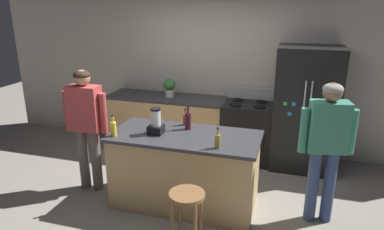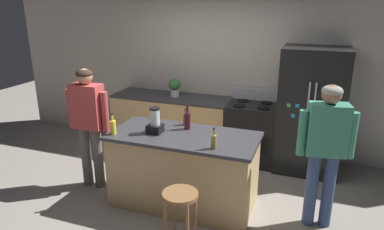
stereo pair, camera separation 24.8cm
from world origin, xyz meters
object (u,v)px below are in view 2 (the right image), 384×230
at_px(refrigerator, 311,111).
at_px(potted_plant, 175,86).
at_px(stove_range, 252,132).
at_px(bottle_wine, 188,120).
at_px(person_by_sink_right, 326,144).
at_px(bar_stool, 180,205).
at_px(kitchen_island, 184,169).
at_px(bottle_cooking_sauce, 186,119).
at_px(person_by_island_left, 88,118).
at_px(bottle_soda, 113,127).
at_px(blender_appliance, 155,122).
at_px(bottle_vinegar, 214,141).

xyz_separation_m(refrigerator, potted_plant, (-2.13, 0.05, 0.18)).
height_order(stove_range, bottle_wine, bottle_wine).
distance_m(person_by_sink_right, bar_stool, 1.65).
height_order(kitchen_island, refrigerator, refrigerator).
bearing_deg(potted_plant, bottle_cooking_sauce, -61.64).
xyz_separation_m(person_by_island_left, bottle_soda, (0.54, -0.26, 0.03)).
distance_m(kitchen_island, person_by_island_left, 1.42).
height_order(blender_appliance, bottle_cooking_sauce, blender_appliance).
bearing_deg(person_by_island_left, person_by_sink_right, 2.17).
relative_size(kitchen_island, bottle_wine, 5.59).
distance_m(blender_appliance, bottle_cooking_sauce, 0.46).
distance_m(person_by_sink_right, bottle_cooking_sauce, 1.68).
relative_size(refrigerator, bottle_soda, 7.10).
xyz_separation_m(bottle_vinegar, bottle_wine, (-0.47, 0.47, 0.03)).
bearing_deg(refrigerator, kitchen_island, -132.53).
distance_m(bar_stool, blender_appliance, 1.10).
bearing_deg(kitchen_island, refrigerator, 47.47).
bearing_deg(bar_stool, bottle_vinegar, 69.61).
bearing_deg(stove_range, person_by_island_left, -140.53).
bearing_deg(blender_appliance, bottle_vinegar, -15.40).
height_order(stove_range, bar_stool, stove_range).
distance_m(kitchen_island, bottle_wine, 0.61).
xyz_separation_m(bar_stool, bottle_vinegar, (0.19, 0.50, 0.51)).
xyz_separation_m(stove_range, bottle_wine, (-0.56, -1.33, 0.56)).
relative_size(bottle_wine, bottle_soda, 1.23).
height_order(refrigerator, bottle_cooking_sauce, refrigerator).
bearing_deg(bar_stool, refrigerator, 64.05).
relative_size(person_by_island_left, person_by_sink_right, 1.00).
relative_size(bottle_cooking_sauce, bottle_wine, 0.68).
xyz_separation_m(person_by_sink_right, bar_stool, (-1.30, -0.88, -0.49)).
bearing_deg(stove_range, bottle_soda, -126.41).
xyz_separation_m(kitchen_island, potted_plant, (-0.76, 1.55, 0.63)).
xyz_separation_m(refrigerator, bottle_vinegar, (-0.92, -1.77, 0.09)).
bearing_deg(bottle_soda, bottle_wine, 31.39).
height_order(refrigerator, stove_range, refrigerator).
height_order(refrigerator, blender_appliance, refrigerator).
distance_m(bar_stool, bottle_cooking_sauce, 1.27).
xyz_separation_m(person_by_island_left, bottle_cooking_sauce, (1.22, 0.34, 0.02)).
xyz_separation_m(bar_stool, bottle_cooking_sauce, (-0.37, 1.11, 0.51)).
xyz_separation_m(bar_stool, bottle_wine, (-0.29, 0.97, 0.55)).
bearing_deg(kitchen_island, bottle_cooking_sauce, 106.36).
bearing_deg(bottle_vinegar, bottle_soda, 179.81).
bearing_deg(kitchen_island, bar_stool, -70.95).
height_order(person_by_island_left, bottle_vinegar, person_by_island_left).
height_order(bottle_cooking_sauce, bottle_vinegar, bottle_vinegar).
relative_size(stove_range, person_by_sink_right, 0.68).
bearing_deg(person_by_sink_right, refrigerator, 97.93).
bearing_deg(person_by_island_left, bottle_soda, -26.30).
bearing_deg(bar_stool, bottle_cooking_sauce, 108.25).
distance_m(blender_appliance, bottle_vinegar, 0.82).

